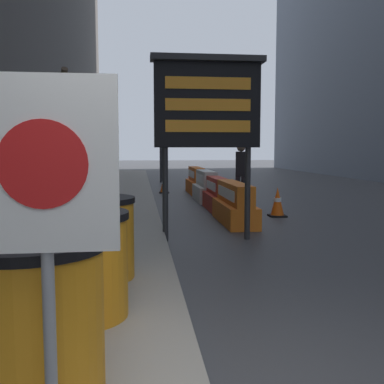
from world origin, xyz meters
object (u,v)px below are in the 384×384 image
at_px(traffic_cone_mid, 164,184).
at_px(pedestrian_worker, 241,169).
at_px(barrel_drum_back, 97,237).
at_px(warning_sign, 45,190).
at_px(message_board, 207,105).
at_px(jersey_barrier_orange_near, 234,205).
at_px(jersey_barrier_red_striped, 217,196).
at_px(traffic_cone_far, 197,179).
at_px(barrel_drum_middle, 79,264).
at_px(jersey_barrier_white, 206,188).
at_px(jersey_barrier_orange_far, 196,182).
at_px(traffic_cone_near, 277,202).
at_px(barrel_drum_foreground, 34,315).
at_px(traffic_light_near_curb, 161,124).

height_order(traffic_cone_mid, pedestrian_worker, pedestrian_worker).
height_order(barrel_drum_back, pedestrian_worker, pedestrian_worker).
height_order(warning_sign, message_board, message_board).
bearing_deg(warning_sign, message_board, 74.01).
distance_m(jersey_barrier_orange_near, pedestrian_worker, 2.82).
bearing_deg(pedestrian_worker, traffic_cone_mid, -140.87).
distance_m(jersey_barrier_orange_near, jersey_barrier_red_striped, 2.12).
xyz_separation_m(warning_sign, traffic_cone_far, (2.79, 16.28, -1.07)).
distance_m(barrel_drum_middle, jersey_barrier_white, 10.07).
height_order(barrel_drum_back, jersey_barrier_orange_near, barrel_drum_back).
xyz_separation_m(barrel_drum_back, traffic_cone_far, (2.84, 13.40, -0.28)).
xyz_separation_m(jersey_barrier_red_striped, pedestrian_worker, (0.74, 0.52, 0.66)).
height_order(jersey_barrier_orange_far, traffic_cone_far, jersey_barrier_orange_far).
xyz_separation_m(jersey_barrier_orange_far, traffic_cone_far, (0.34, 2.44, -0.08)).
bearing_deg(warning_sign, jersey_barrier_white, 77.91).
bearing_deg(jersey_barrier_orange_near, jersey_barrier_red_striped, 90.00).
xyz_separation_m(traffic_cone_mid, traffic_cone_far, (1.48, 2.23, 0.02)).
relative_size(jersey_barrier_orange_far, pedestrian_worker, 1.15).
bearing_deg(traffic_cone_near, barrel_drum_foreground, -117.12).
bearing_deg(traffic_cone_near, jersey_barrier_orange_far, 101.77).
xyz_separation_m(message_board, pedestrian_worker, (1.60, 4.39, -1.30)).
distance_m(warning_sign, jersey_barrier_red_striped, 9.78).
bearing_deg(jersey_barrier_orange_far, barrel_drum_middle, -101.84).
xyz_separation_m(jersey_barrier_orange_near, traffic_cone_mid, (-1.15, 6.76, -0.07)).
distance_m(warning_sign, jersey_barrier_orange_near, 7.76).
xyz_separation_m(jersey_barrier_orange_near, traffic_light_near_curb, (-1.00, 11.88, 2.38)).
xyz_separation_m(warning_sign, message_board, (1.59, 5.54, 0.93)).
xyz_separation_m(barrel_drum_back, message_board, (1.64, 2.67, 1.71)).
distance_m(barrel_drum_foreground, traffic_cone_near, 8.45).
xyz_separation_m(jersey_barrier_orange_near, traffic_cone_far, (0.34, 8.99, -0.05)).
distance_m(barrel_drum_middle, traffic_light_near_curb, 17.65).
bearing_deg(traffic_cone_near, jersey_barrier_white, 109.56).
relative_size(jersey_barrier_red_striped, traffic_light_near_curb, 0.45).
distance_m(jersey_barrier_orange_far, traffic_cone_far, 2.47).
bearing_deg(barrel_drum_middle, barrel_drum_foreground, -95.49).
bearing_deg(warning_sign, traffic_cone_near, 65.66).
xyz_separation_m(message_board, jersey_barrier_orange_near, (0.86, 1.75, -1.95)).
height_order(jersey_barrier_white, traffic_cone_mid, jersey_barrier_white).
distance_m(jersey_barrier_white, traffic_cone_near, 3.59).
bearing_deg(jersey_barrier_red_striped, traffic_cone_far, 87.20).
bearing_deg(barrel_drum_middle, jersey_barrier_white, 75.38).
distance_m(traffic_cone_mid, traffic_cone_far, 2.67).
bearing_deg(barrel_drum_foreground, jersey_barrier_white, 76.32).
height_order(jersey_barrier_orange_near, traffic_light_near_curb, traffic_light_near_curb).
relative_size(jersey_barrier_red_striped, jersey_barrier_orange_far, 0.84).
bearing_deg(jersey_barrier_red_striped, barrel_drum_middle, -108.26).
relative_size(message_board, jersey_barrier_orange_near, 1.44).
height_order(barrel_drum_back, traffic_cone_mid, barrel_drum_back).
relative_size(barrel_drum_foreground, barrel_drum_middle, 1.00).
xyz_separation_m(jersey_barrier_white, traffic_light_near_curb, (-1.00, 7.72, 2.36)).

